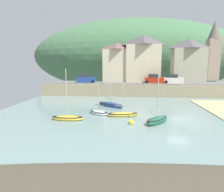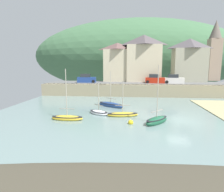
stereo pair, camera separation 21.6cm
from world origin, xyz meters
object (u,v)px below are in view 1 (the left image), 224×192
at_px(mooring_buoy, 131,122).
at_px(motorboat_with_cabin, 110,105).
at_px(sailboat_nearest_shore, 157,120).
at_px(parked_car_by_wall, 154,79).
at_px(waterfront_building_right, 188,60).
at_px(church_with_spire, 213,50).
at_px(waterfront_building_left, 117,62).
at_px(parked_car_end_of_row, 173,79).
at_px(parked_car_near_slipway, 86,79).
at_px(waterfront_building_centre, 143,58).
at_px(rowboat_small_beached, 67,118).
at_px(sailboat_blue_trim, 123,114).
at_px(sailboat_tall_mast, 99,112).

bearing_deg(mooring_buoy, motorboat_with_cabin, 109.57).
distance_m(sailboat_nearest_shore, parked_car_by_wall, 22.58).
height_order(waterfront_building_right, church_with_spire, church_with_spire).
relative_size(waterfront_building_left, church_with_spire, 0.62).
xyz_separation_m(church_with_spire, parked_car_end_of_row, (-11.30, -8.50, -6.77)).
xyz_separation_m(sailboat_nearest_shore, mooring_buoy, (-2.83, -0.52, -0.15)).
bearing_deg(parked_car_near_slipway, motorboat_with_cabin, -66.87).
bearing_deg(parked_car_by_wall, motorboat_with_cabin, -114.88).
bearing_deg(church_with_spire, waterfront_building_centre, -167.21).
height_order(waterfront_building_centre, parked_car_near_slipway, waterfront_building_centre).
bearing_deg(church_with_spire, mooring_buoy, -123.29).
bearing_deg(waterfront_building_centre, sailboat_nearest_shore, -90.19).
distance_m(waterfront_building_left, mooring_buoy, 28.34).
height_order(motorboat_with_cabin, parked_car_end_of_row, motorboat_with_cabin).
xyz_separation_m(waterfront_building_left, rowboat_small_beached, (-4.06, -26.30, -6.81)).
bearing_deg(sailboat_blue_trim, motorboat_with_cabin, 101.46).
height_order(waterfront_building_right, sailboat_blue_trim, waterfront_building_right).
height_order(waterfront_building_right, motorboat_with_cabin, waterfront_building_right).
distance_m(waterfront_building_right, mooring_buoy, 31.30).
distance_m(church_with_spire, parked_car_near_slipway, 32.41).
relative_size(waterfront_building_right, church_with_spire, 0.67).
relative_size(sailboat_blue_trim, rowboat_small_beached, 0.76).
relative_size(waterfront_building_centre, parked_car_end_of_row, 2.56).
bearing_deg(parked_car_near_slipway, waterfront_building_centre, 16.28).
distance_m(sailboat_blue_trim, motorboat_with_cabin, 5.76).
bearing_deg(waterfront_building_right, church_with_spire, 29.51).
relative_size(waterfront_building_right, rowboat_small_beached, 1.64).
relative_size(parked_car_near_slipway, parked_car_by_wall, 0.99).
bearing_deg(waterfront_building_right, motorboat_with_cabin, -131.57).
bearing_deg(waterfront_building_left, waterfront_building_right, 0.00).
distance_m(rowboat_small_beached, parked_car_by_wall, 25.33).
distance_m(sailboat_blue_trim, parked_car_by_wall, 20.70).
height_order(waterfront_building_centre, sailboat_blue_trim, waterfront_building_centre).
xyz_separation_m(sailboat_blue_trim, sailboat_tall_mast, (-3.14, 0.70, 0.00)).
relative_size(parked_car_by_wall, mooring_buoy, 7.47).
distance_m(sailboat_tall_mast, parked_car_by_wall, 21.22).
bearing_deg(church_with_spire, sailboat_tall_mast, -132.09).
height_order(sailboat_nearest_shore, sailboat_tall_mast, sailboat_nearest_shore).
relative_size(motorboat_with_cabin, parked_car_by_wall, 1.32).
bearing_deg(parked_car_near_slipway, sailboat_nearest_shore, -63.00).
bearing_deg(waterfront_building_left, waterfront_building_centre, 0.00).
relative_size(waterfront_building_right, sailboat_tall_mast, 2.39).
distance_m(waterfront_building_left, parked_car_near_slipway, 8.91).
bearing_deg(mooring_buoy, parked_car_end_of_row, 67.92).
relative_size(sailboat_blue_trim, parked_car_by_wall, 1.08).
distance_m(motorboat_with_cabin, parked_car_by_wall, 16.64).
bearing_deg(parked_car_end_of_row, rowboat_small_beached, -120.99).
bearing_deg(church_with_spire, waterfront_building_left, -170.49).
xyz_separation_m(church_with_spire, rowboat_small_beached, (-27.93, -30.30, -9.73)).
bearing_deg(sailboat_blue_trim, church_with_spire, 42.89).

